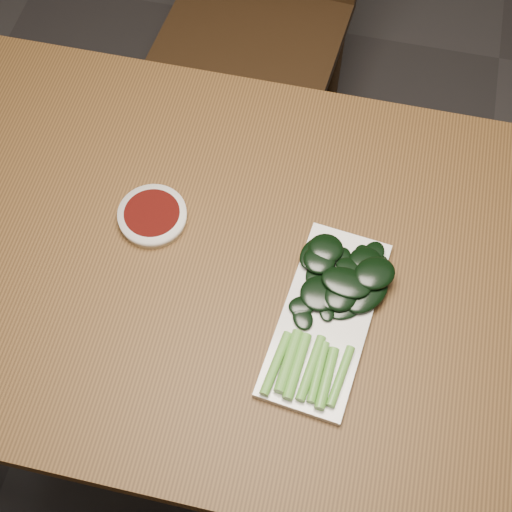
{
  "coord_description": "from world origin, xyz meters",
  "views": [
    {
      "loc": [
        0.13,
        -0.54,
        1.82
      ],
      "look_at": [
        0.0,
        0.01,
        0.76
      ],
      "focal_mm": 50.0,
      "sensor_mm": 36.0,
      "label": 1
    }
  ],
  "objects_px": {
    "chair_far": "(258,6)",
    "gai_lan": "(338,296)",
    "sauce_bowl": "(153,216)",
    "serving_plate": "(326,318)",
    "table": "(253,282)"
  },
  "relations": [
    {
      "from": "serving_plate",
      "to": "gai_lan",
      "type": "xyz_separation_m",
      "value": [
        0.01,
        0.03,
        0.02
      ]
    },
    {
      "from": "sauce_bowl",
      "to": "chair_far",
      "type": "bearing_deg",
      "value": 89.71
    },
    {
      "from": "chair_far",
      "to": "gai_lan",
      "type": "xyz_separation_m",
      "value": [
        0.33,
        -0.91,
        0.29
      ]
    },
    {
      "from": "chair_far",
      "to": "gai_lan",
      "type": "relative_size",
      "value": 2.9
    },
    {
      "from": "sauce_bowl",
      "to": "serving_plate",
      "type": "xyz_separation_m",
      "value": [
        0.33,
        -0.12,
        -0.01
      ]
    },
    {
      "from": "table",
      "to": "sauce_bowl",
      "type": "height_order",
      "value": "sauce_bowl"
    },
    {
      "from": "sauce_bowl",
      "to": "gai_lan",
      "type": "height_order",
      "value": "gai_lan"
    },
    {
      "from": "table",
      "to": "chair_far",
      "type": "height_order",
      "value": "chair_far"
    },
    {
      "from": "sauce_bowl",
      "to": "gai_lan",
      "type": "bearing_deg",
      "value": -14.29
    },
    {
      "from": "table",
      "to": "chair_far",
      "type": "relative_size",
      "value": 1.57
    },
    {
      "from": "table",
      "to": "serving_plate",
      "type": "relative_size",
      "value": 4.17
    },
    {
      "from": "chair_far",
      "to": "gai_lan",
      "type": "height_order",
      "value": "chair_far"
    },
    {
      "from": "table",
      "to": "serving_plate",
      "type": "bearing_deg",
      "value": -27.98
    },
    {
      "from": "serving_plate",
      "to": "gai_lan",
      "type": "relative_size",
      "value": 1.09
    },
    {
      "from": "serving_plate",
      "to": "gai_lan",
      "type": "bearing_deg",
      "value": 70.96
    }
  ]
}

